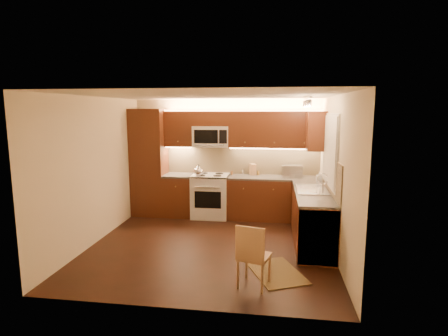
# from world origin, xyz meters

# --- Properties ---
(floor) EXTENTS (4.00, 4.00, 0.01)m
(floor) POSITION_xyz_m (0.00, 0.00, 0.00)
(floor) COLOR black
(floor) RESTS_ON ground
(ceiling) EXTENTS (4.00, 4.00, 0.01)m
(ceiling) POSITION_xyz_m (0.00, 0.00, 2.50)
(ceiling) COLOR beige
(ceiling) RESTS_ON ground
(wall_back) EXTENTS (4.00, 0.01, 2.50)m
(wall_back) POSITION_xyz_m (0.00, 2.00, 1.25)
(wall_back) COLOR beige
(wall_back) RESTS_ON ground
(wall_front) EXTENTS (4.00, 0.01, 2.50)m
(wall_front) POSITION_xyz_m (0.00, -2.00, 1.25)
(wall_front) COLOR beige
(wall_front) RESTS_ON ground
(wall_left) EXTENTS (0.01, 4.00, 2.50)m
(wall_left) POSITION_xyz_m (-2.00, 0.00, 1.25)
(wall_left) COLOR beige
(wall_left) RESTS_ON ground
(wall_right) EXTENTS (0.01, 4.00, 2.50)m
(wall_right) POSITION_xyz_m (2.00, 0.00, 1.25)
(wall_right) COLOR beige
(wall_right) RESTS_ON ground
(pantry) EXTENTS (0.70, 0.60, 2.30)m
(pantry) POSITION_xyz_m (-1.65, 1.70, 1.15)
(pantry) COLOR #481F0F
(pantry) RESTS_ON floor
(base_cab_back_left) EXTENTS (0.62, 0.60, 0.86)m
(base_cab_back_left) POSITION_xyz_m (-0.99, 1.70, 0.43)
(base_cab_back_left) COLOR #481F0F
(base_cab_back_left) RESTS_ON floor
(counter_back_left) EXTENTS (0.62, 0.60, 0.04)m
(counter_back_left) POSITION_xyz_m (-0.99, 1.70, 0.88)
(counter_back_left) COLOR #353330
(counter_back_left) RESTS_ON base_cab_back_left
(base_cab_back_right) EXTENTS (1.92, 0.60, 0.86)m
(base_cab_back_right) POSITION_xyz_m (1.04, 1.70, 0.43)
(base_cab_back_right) COLOR #481F0F
(base_cab_back_right) RESTS_ON floor
(counter_back_right) EXTENTS (1.92, 0.60, 0.04)m
(counter_back_right) POSITION_xyz_m (1.04, 1.70, 0.88)
(counter_back_right) COLOR #353330
(counter_back_right) RESTS_ON base_cab_back_right
(base_cab_right) EXTENTS (0.60, 2.00, 0.86)m
(base_cab_right) POSITION_xyz_m (1.70, 0.40, 0.43)
(base_cab_right) COLOR #481F0F
(base_cab_right) RESTS_ON floor
(counter_right) EXTENTS (0.60, 2.00, 0.04)m
(counter_right) POSITION_xyz_m (1.70, 0.40, 0.88)
(counter_right) COLOR #353330
(counter_right) RESTS_ON base_cab_right
(dishwasher) EXTENTS (0.58, 0.60, 0.84)m
(dishwasher) POSITION_xyz_m (1.70, -0.30, 0.43)
(dishwasher) COLOR silver
(dishwasher) RESTS_ON floor
(backsplash_back) EXTENTS (3.30, 0.02, 0.60)m
(backsplash_back) POSITION_xyz_m (0.35, 1.99, 1.20)
(backsplash_back) COLOR tan
(backsplash_back) RESTS_ON wall_back
(backsplash_right) EXTENTS (0.02, 2.00, 0.60)m
(backsplash_right) POSITION_xyz_m (1.99, 0.40, 1.20)
(backsplash_right) COLOR tan
(backsplash_right) RESTS_ON wall_right
(upper_cab_back_left) EXTENTS (0.62, 0.35, 0.75)m
(upper_cab_back_left) POSITION_xyz_m (-0.99, 1.82, 1.88)
(upper_cab_back_left) COLOR #481F0F
(upper_cab_back_left) RESTS_ON wall_back
(upper_cab_back_right) EXTENTS (1.92, 0.35, 0.75)m
(upper_cab_back_right) POSITION_xyz_m (1.04, 1.82, 1.88)
(upper_cab_back_right) COLOR #481F0F
(upper_cab_back_right) RESTS_ON wall_back
(upper_cab_bridge) EXTENTS (0.76, 0.35, 0.31)m
(upper_cab_bridge) POSITION_xyz_m (-0.30, 1.82, 2.09)
(upper_cab_bridge) COLOR #481F0F
(upper_cab_bridge) RESTS_ON wall_back
(upper_cab_right_corner) EXTENTS (0.35, 0.50, 0.75)m
(upper_cab_right_corner) POSITION_xyz_m (1.82, 1.40, 1.88)
(upper_cab_right_corner) COLOR #481F0F
(upper_cab_right_corner) RESTS_ON wall_right
(stove) EXTENTS (0.76, 0.65, 0.92)m
(stove) POSITION_xyz_m (-0.30, 1.68, 0.46)
(stove) COLOR silver
(stove) RESTS_ON floor
(microwave) EXTENTS (0.76, 0.38, 0.44)m
(microwave) POSITION_xyz_m (-0.30, 1.81, 1.72)
(microwave) COLOR silver
(microwave) RESTS_ON wall_back
(window_frame) EXTENTS (0.03, 1.44, 1.24)m
(window_frame) POSITION_xyz_m (1.99, 0.55, 1.60)
(window_frame) COLOR silver
(window_frame) RESTS_ON wall_right
(window_blinds) EXTENTS (0.02, 1.36, 1.16)m
(window_blinds) POSITION_xyz_m (1.97, 0.55, 1.60)
(window_blinds) COLOR silver
(window_blinds) RESTS_ON wall_right
(sink) EXTENTS (0.52, 0.86, 0.15)m
(sink) POSITION_xyz_m (1.70, 0.55, 0.98)
(sink) COLOR silver
(sink) RESTS_ON counter_right
(faucet) EXTENTS (0.20, 0.04, 0.30)m
(faucet) POSITION_xyz_m (1.88, 0.55, 1.05)
(faucet) COLOR silver
(faucet) RESTS_ON counter_right
(track_light_bar) EXTENTS (0.04, 1.20, 0.03)m
(track_light_bar) POSITION_xyz_m (1.55, 0.40, 2.46)
(track_light_bar) COLOR silver
(track_light_bar) RESTS_ON ceiling
(kettle) EXTENTS (0.23, 0.23, 0.25)m
(kettle) POSITION_xyz_m (-0.52, 1.48, 1.04)
(kettle) COLOR silver
(kettle) RESTS_ON stove
(toaster_oven) EXTENTS (0.41, 0.31, 0.25)m
(toaster_oven) POSITION_xyz_m (1.41, 1.78, 1.02)
(toaster_oven) COLOR silver
(toaster_oven) RESTS_ON counter_back_right
(knife_block) EXTENTS (0.16, 0.20, 0.24)m
(knife_block) POSITION_xyz_m (0.58, 1.88, 1.02)
(knife_block) COLOR #916641
(knife_block) RESTS_ON counter_back_right
(spice_jar_a) EXTENTS (0.06, 0.06, 0.10)m
(spice_jar_a) POSITION_xyz_m (0.37, 1.93, 0.95)
(spice_jar_a) COLOR silver
(spice_jar_a) RESTS_ON counter_back_right
(spice_jar_b) EXTENTS (0.05, 0.05, 0.08)m
(spice_jar_b) POSITION_xyz_m (0.14, 1.81, 0.94)
(spice_jar_b) COLOR brown
(spice_jar_b) RESTS_ON counter_back_right
(spice_jar_c) EXTENTS (0.06, 0.06, 0.10)m
(spice_jar_c) POSITION_xyz_m (0.62, 1.94, 0.95)
(spice_jar_c) COLOR silver
(spice_jar_c) RESTS_ON counter_back_right
(spice_jar_d) EXTENTS (0.06, 0.06, 0.09)m
(spice_jar_d) POSITION_xyz_m (0.70, 1.86, 0.95)
(spice_jar_d) COLOR olive
(spice_jar_d) RESTS_ON counter_back_right
(soap_bottle) EXTENTS (0.11, 0.11, 0.21)m
(soap_bottle) POSITION_xyz_m (1.90, 1.27, 1.00)
(soap_bottle) COLOR silver
(soap_bottle) RESTS_ON counter_right
(rug) EXTENTS (0.94, 1.10, 0.01)m
(rug) POSITION_xyz_m (1.10, -0.90, 0.01)
(rug) COLOR black
(rug) RESTS_ON floor
(dining_chair) EXTENTS (0.46, 0.46, 0.85)m
(dining_chair) POSITION_xyz_m (0.81, -1.32, 0.43)
(dining_chair) COLOR #916641
(dining_chair) RESTS_ON floor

